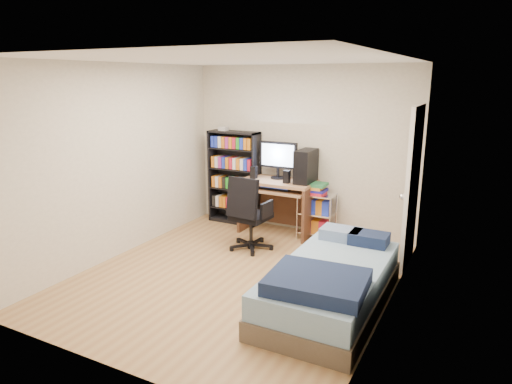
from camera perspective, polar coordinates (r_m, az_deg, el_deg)
The scene contains 7 objects.
room at distance 5.16m, azimuth -2.56°, elevation 2.23°, with size 3.58×4.08×2.58m.
media_shelf at distance 7.35m, azimuth -2.75°, elevation 1.97°, with size 0.84×0.28×1.55m.
computer_desk at distance 6.84m, azimuth 3.80°, elevation 0.85°, with size 1.09×0.63×1.38m.
office_chair at distance 6.26m, azimuth -0.84°, elevation -4.32°, with size 0.66×0.66×1.04m.
wire_cart at distance 6.71m, azimuth 7.67°, elevation -1.33°, with size 0.52×0.38×0.82m.
bed at distance 4.83m, azimuth 9.29°, elevation -11.28°, with size 1.02×2.04×0.58m.
door at distance 5.92m, azimuth 18.94°, elevation 0.54°, with size 0.12×0.80×2.00m.
Camera 1 is at (2.53, -4.37, 2.31)m, focal length 32.00 mm.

